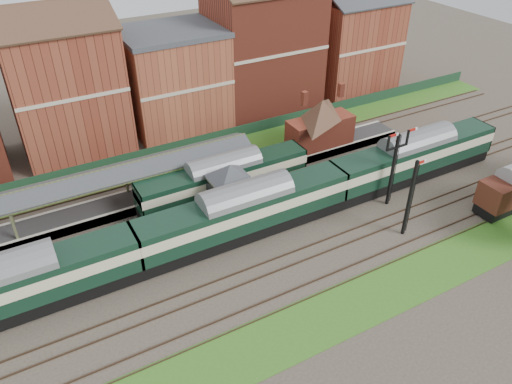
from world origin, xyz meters
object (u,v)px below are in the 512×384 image
signal_box (231,190)px  goods_van_a (509,191)px  platform_railcar (224,178)px  dmu_train (246,211)px  semaphore_bracket (394,165)px

signal_box → goods_van_a: (24.63, -12.25, -0.97)m
signal_box → goods_van_a: signal_box is taller
platform_railcar → signal_box: bearing=-105.0°
goods_van_a → platform_railcar: bearing=146.9°
dmu_train → platform_railcar: bearing=81.5°
semaphore_bracket → platform_railcar: 16.93m
dmu_train → goods_van_a: 26.33m
dmu_train → goods_van_a: bearing=-20.0°
dmu_train → goods_van_a: dmu_train is taller
dmu_train → goods_van_a: (24.73, -9.00, -0.54)m
semaphore_bracket → goods_van_a: semaphore_bracket is taller
platform_railcar → goods_van_a: (23.76, -15.50, -0.23)m
platform_railcar → goods_van_a: size_ratio=2.82×
signal_box → semaphore_bracket: (15.04, -5.75, 1.44)m
signal_box → dmu_train: bearing=-91.9°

